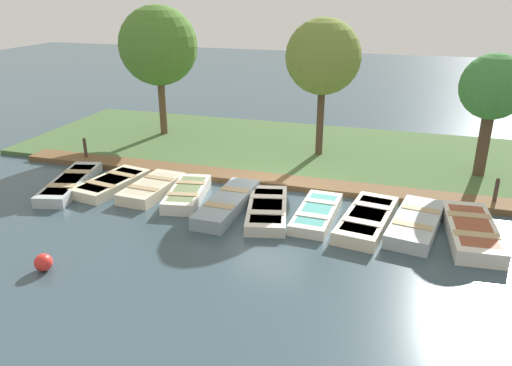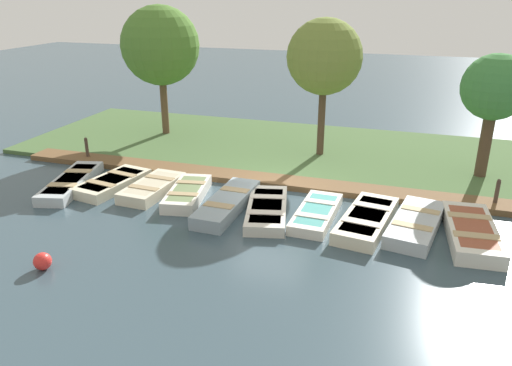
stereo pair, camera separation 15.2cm
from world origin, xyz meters
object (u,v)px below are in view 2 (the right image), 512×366
rowboat_3 (187,193)px  rowboat_6 (316,213)px  park_tree_left (324,57)px  buoy (42,261)px  park_tree_far_left (160,46)px  rowboat_0 (71,182)px  rowboat_2 (152,188)px  rowboat_1 (112,183)px  rowboat_5 (267,209)px  rowboat_9 (472,232)px  mooring_post_far (497,194)px  rowboat_4 (227,203)px  mooring_post_near (87,149)px  park_tree_center (495,89)px  rowboat_7 (367,220)px  rowboat_8 (416,224)px

rowboat_3 → rowboat_6: (0.16, 4.31, -0.04)m
park_tree_left → buoy: bearing=-24.4°
rowboat_6 → park_tree_far_left: park_tree_far_left is taller
rowboat_0 → rowboat_6: (-0.14, 8.58, -0.02)m
rowboat_2 → rowboat_6: bearing=90.9°
rowboat_1 → rowboat_5: (0.42, 5.70, -0.02)m
rowboat_9 → buoy: buoy is taller
rowboat_5 → park_tree_left: 7.02m
mooring_post_far → park_tree_left: size_ratio=0.18×
rowboat_0 → park_tree_left: (-5.83, 7.57, 3.82)m
rowboat_1 → rowboat_5: bearing=95.4°
rowboat_0 → rowboat_3: 4.28m
rowboat_6 → rowboat_5: bearing=-80.9°
rowboat_4 → buoy: size_ratio=7.89×
rowboat_2 → rowboat_6: rowboat_2 is taller
rowboat_2 → rowboat_5: 4.18m
rowboat_1 → rowboat_2: (-0.02, 1.54, 0.01)m
mooring_post_near → mooring_post_far: bearing=90.0°
rowboat_4 → mooring_post_far: bearing=110.1°
rowboat_3 → buoy: size_ratio=6.46×
rowboat_1 → rowboat_9: rowboat_9 is taller
rowboat_5 → rowboat_4: bearing=-101.6°
mooring_post_near → park_tree_center: park_tree_center is taller
rowboat_2 → rowboat_7: 7.15m
rowboat_3 → park_tree_left: 7.48m
rowboat_2 → mooring_post_near: 4.64m
rowboat_4 → rowboat_6: 2.78m
rowboat_4 → rowboat_9: rowboat_9 is taller
rowboat_0 → rowboat_7: 10.07m
rowboat_8 → park_tree_left: (-5.61, -3.85, 3.80)m
rowboat_1 → park_tree_left: (-5.45, 6.18, 3.82)m
rowboat_2 → park_tree_center: size_ratio=0.60×
rowboat_2 → mooring_post_far: (-2.19, 10.83, 0.30)m
rowboat_2 → buoy: (5.18, -0.17, 0.02)m
park_tree_left → park_tree_center: size_ratio=1.22×
rowboat_7 → buoy: buoy is taller
rowboat_8 → mooring_post_near: (-2.36, -12.58, 0.29)m
mooring_post_far → rowboat_3: bearing=-76.5°
rowboat_4 → rowboat_0: bearing=-89.2°
rowboat_3 → park_tree_far_left: (-6.43, -4.10, 3.89)m
rowboat_0 → rowboat_1: bearing=91.5°
rowboat_3 → mooring_post_far: bearing=93.2°
rowboat_8 → rowboat_9: 1.47m
rowboat_6 → mooring_post_far: (-2.44, 5.19, 0.33)m
rowboat_2 → park_tree_left: (-5.43, 4.64, 3.81)m
rowboat_1 → rowboat_9: size_ratio=0.88×
rowboat_0 → rowboat_4: bearing=75.4°
rowboat_4 → rowboat_7: size_ratio=1.03×
rowboat_1 → park_tree_center: 13.40m
park_tree_left → rowboat_2: bearing=-40.5°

